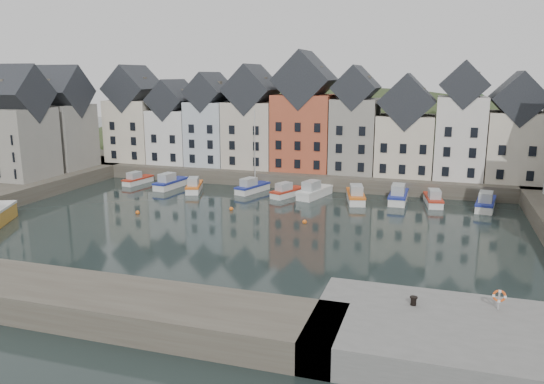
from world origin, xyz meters
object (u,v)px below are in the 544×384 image
at_px(boat_d, 252,187).
at_px(life_ring_post, 499,296).
at_px(boat_a, 137,180).
at_px(mooring_bollard, 414,301).

relative_size(boat_d, life_ring_post, 8.98).
bearing_deg(boat_d, life_ring_post, -33.60).
bearing_deg(boat_a, boat_d, 7.76).
relative_size(boat_a, boat_d, 0.49).
height_order(boat_a, life_ring_post, life_ring_post).
bearing_deg(life_ring_post, boat_a, 143.01).
bearing_deg(life_ring_post, boat_d, 129.20).
height_order(mooring_bollard, life_ring_post, life_ring_post).
bearing_deg(mooring_bollard, boat_a, 139.16).
distance_m(boat_d, mooring_bollard, 43.53).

